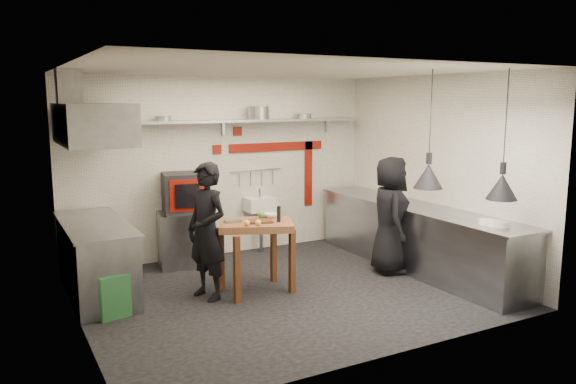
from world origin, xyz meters
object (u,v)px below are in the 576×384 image
oven_stand (182,239)px  chef_right (390,215)px  prep_table (256,257)px  green_bin (111,294)px  chef_left (207,231)px  combi_oven (183,193)px

oven_stand → chef_right: bearing=-24.7°
prep_table → chef_right: chef_right is taller
green_bin → chef_left: chef_left is taller
oven_stand → combi_oven: combi_oven is taller
green_bin → chef_left: size_ratio=0.29×
prep_table → chef_left: (-0.63, 0.08, 0.39)m
chef_left → oven_stand: bearing=155.3°
prep_table → chef_left: bearing=-164.6°
chef_right → chef_left: bearing=110.2°
combi_oven → chef_right: chef_right is taller
oven_stand → chef_left: size_ratio=0.47×
prep_table → chef_right: bearing=19.0°
combi_oven → chef_left: (-0.20, -1.53, -0.24)m
chef_left → chef_right: (2.66, -0.22, -0.02)m
prep_table → oven_stand: bearing=130.1°
combi_oven → green_bin: 2.25m
green_bin → chef_right: chef_right is taller
green_bin → prep_table: bearing=-1.9°
green_bin → prep_table: prep_table is taller
chef_left → combi_oven: bearing=153.1°
prep_table → chef_left: chef_left is taller
oven_stand → chef_left: (-0.14, -1.49, 0.45)m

